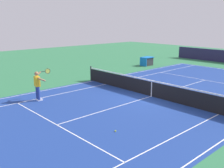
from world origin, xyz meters
name	(u,v)px	position (x,y,z in m)	size (l,w,h in m)	color
ground_plane	(151,96)	(0.00, 0.00, 0.00)	(60.00, 60.00, 0.00)	#2D7247
court_slab	(151,96)	(0.00, 0.00, 0.00)	(24.20, 11.40, 0.00)	navy
court_line_markings	(151,96)	(0.00, 0.00, 0.00)	(23.85, 11.05, 0.01)	white
tennis_net	(152,88)	(0.00, 0.00, 0.49)	(0.10, 11.70, 1.08)	#2D2D33
tennis_player_near	(38,84)	(5.29, -3.80, 0.93)	(1.12, 0.77, 1.70)	navy
tennis_ball	(115,131)	(5.02, 2.22, 0.03)	(0.07, 0.07, 0.07)	#CCE01E
equipment_cart_tarped	(147,61)	(-8.28, -7.30, 0.44)	(1.25, 0.84, 0.85)	#2D2D33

